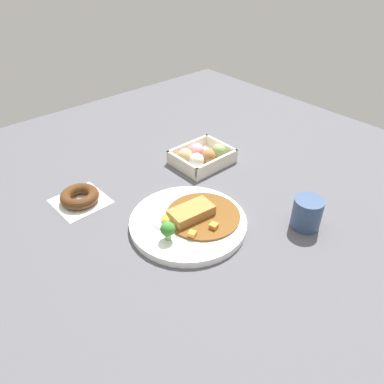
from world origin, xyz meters
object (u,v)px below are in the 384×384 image
curry_plate (189,221)px  donut_box (202,157)px  chocolate_ring_donut (80,197)px  coffee_mug (307,213)px

curry_plate → donut_box: 0.29m
curry_plate → chocolate_ring_donut: (-0.15, 0.26, 0.00)m
curry_plate → coffee_mug: (0.21, -0.19, 0.03)m
curry_plate → donut_box: size_ratio=1.69×
chocolate_ring_donut → coffee_mug: 0.58m
curry_plate → chocolate_ring_donut: bearing=120.1°
curry_plate → coffee_mug: coffee_mug is taller
curry_plate → coffee_mug: 0.28m
coffee_mug → donut_box: bearing=88.6°
donut_box → coffee_mug: coffee_mug is taller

